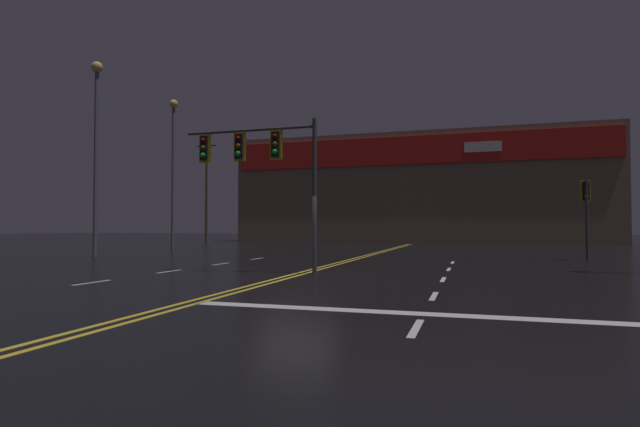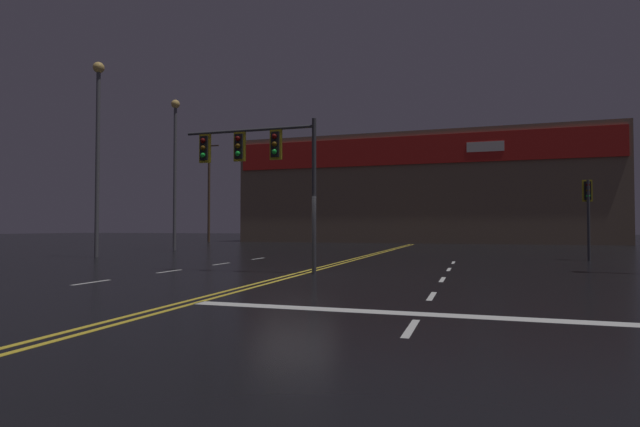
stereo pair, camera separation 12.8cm
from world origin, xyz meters
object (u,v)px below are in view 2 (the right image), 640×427
(traffic_signal_median, at_px, (256,155))
(streetlight_near_left, at_px, (98,133))
(traffic_signal_corner_northeast, at_px, (588,201))
(streetlight_near_right, at_px, (175,155))

(traffic_signal_median, bearing_deg, streetlight_near_left, 154.85)
(streetlight_near_left, bearing_deg, traffic_signal_corner_northeast, 11.63)
(traffic_signal_corner_northeast, xyz_separation_m, streetlight_near_left, (-22.95, -4.72, 3.56))
(traffic_signal_median, xyz_separation_m, streetlight_near_left, (-11.07, 5.20, 2.32))
(traffic_signal_corner_northeast, height_order, streetlight_near_right, streetlight_near_right)
(traffic_signal_corner_northeast, distance_m, streetlight_near_right, 24.00)
(streetlight_near_left, height_order, streetlight_near_right, streetlight_near_right)
(traffic_signal_corner_northeast, bearing_deg, traffic_signal_median, -140.13)
(traffic_signal_median, distance_m, traffic_signal_corner_northeast, 15.53)
(traffic_signal_median, relative_size, streetlight_near_left, 0.51)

